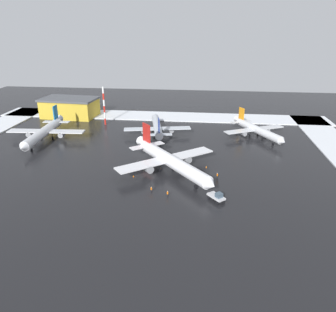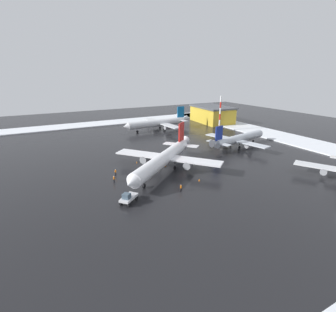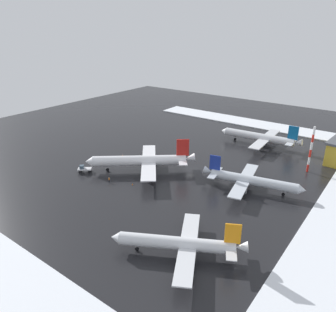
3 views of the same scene
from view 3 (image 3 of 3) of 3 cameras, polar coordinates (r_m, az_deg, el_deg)
The scene contains 15 objects.
ground_plane at distance 115.87m, azimuth 3.83°, elevation -2.24°, with size 240.00×240.00×0.00m, color black.
snow_bank_left at distance 77.08m, azimuth -26.18°, elevation -18.50°, with size 14.00×116.00×0.38m, color white.
snow_bank_right at distance 172.78m, azimuth 16.11°, elevation 5.23°, with size 14.00×116.00×0.38m, color white.
airplane_parked_portside at distance 113.19m, azimuth -4.52°, elevation -0.81°, with size 28.69×31.55×11.29m.
airplane_distant_tail at distance 142.74m, azimuth 15.80°, elevation 3.16°, with size 28.81×34.75×10.32m.
airplane_parked_starboard at distance 73.97m, azimuth 2.05°, elevation -14.96°, with size 23.83×27.93×9.03m.
airplane_foreground_jet at distance 103.53m, azimuth 14.17°, elevation -4.12°, with size 25.93×30.99×9.26m.
pushback_tug at distance 116.29m, azimuth -14.42°, elevation -2.14°, with size 4.64×4.94×2.50m.
ground_crew_mid_apron at distance 124.80m, azimuth -7.89°, elevation -0.10°, with size 0.36×0.36×1.71m.
ground_crew_by_nose_gear at distance 123.19m, azimuth -9.91°, elevation -0.53°, with size 0.36×0.36×1.71m.
ground_crew_beside_wing at distance 107.28m, azimuth -10.21°, elevation -4.06°, with size 0.36×0.36×1.71m.
antenna_mast at distance 120.48m, azimuth 23.62°, elevation 1.02°, with size 0.70×0.70×16.24m.
traffic_cone_near_nose at distance 104.80m, azimuth -6.20°, elevation -4.90°, with size 0.36×0.36×0.55m, color orange.
traffic_cone_mid_line at distance 115.53m, azimuth -2.66°, elevation -2.14°, with size 0.36×0.36×0.55m, color orange.
traffic_cone_wingtip_side at distance 124.07m, azimuth -2.88°, elevation -0.39°, with size 0.36×0.36×0.55m, color orange.
Camera 3 is at (-89.23, -56.73, 47.40)m, focal length 35.00 mm.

